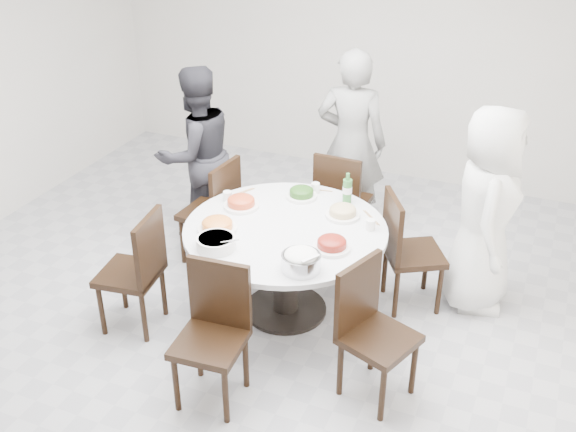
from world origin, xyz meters
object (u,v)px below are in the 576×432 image
at_px(chair_sw, 129,271).
at_px(diner_right, 486,211).
at_px(rice_bowl, 301,262).
at_px(chair_se, 380,336).
at_px(chair_nw, 208,211).
at_px(diner_middle, 351,143).
at_px(diner_left, 197,154).
at_px(beverage_bottle, 347,188).
at_px(chair_s, 209,340).
at_px(soup_bowl, 216,243).
at_px(chair_ne, 414,251).
at_px(dining_table, 285,270).
at_px(chair_n, 343,199).

height_order(chair_sw, diner_right, diner_right).
bearing_deg(rice_bowl, chair_sw, -174.72).
xyz_separation_m(chair_se, rice_bowl, (-0.59, 0.13, 0.33)).
distance_m(chair_nw, diner_right, 2.27).
bearing_deg(diner_middle, chair_se, 105.61).
xyz_separation_m(diner_left, beverage_bottle, (1.49, -0.27, 0.08)).
bearing_deg(chair_s, beverage_bottle, 73.08).
xyz_separation_m(rice_bowl, soup_bowl, (-0.64, 0.02, -0.01)).
xyz_separation_m(chair_ne, beverage_bottle, (-0.58, 0.07, 0.40)).
distance_m(chair_ne, rice_bowl, 1.16).
distance_m(chair_s, soup_bowl, 0.73).
distance_m(dining_table, beverage_bottle, 0.80).
bearing_deg(dining_table, rice_bowl, -56.62).
height_order(diner_right, rice_bowl, diner_right).
bearing_deg(diner_middle, chair_ne, 123.68).
distance_m(chair_sw, beverage_bottle, 1.76).
bearing_deg(dining_table, soup_bowl, -126.17).
xyz_separation_m(chair_ne, chair_sw, (-1.86, -1.08, 0.00)).
bearing_deg(beverage_bottle, chair_nw, -175.00).
bearing_deg(soup_bowl, chair_s, -66.83).
height_order(chair_ne, chair_sw, same).
bearing_deg(chair_s, diner_left, 116.68).
distance_m(chair_s, rice_bowl, 0.77).
xyz_separation_m(dining_table, diner_middle, (0.03, 1.44, 0.49)).
bearing_deg(chair_sw, dining_table, 113.25).
bearing_deg(chair_ne, beverage_bottle, 52.67).
relative_size(dining_table, chair_nw, 1.58).
distance_m(chair_s, diner_middle, 2.53).
bearing_deg(chair_ne, chair_nw, 60.87).
relative_size(diner_right, diner_middle, 0.94).
bearing_deg(diner_left, rice_bowl, 80.35).
relative_size(chair_ne, beverage_bottle, 3.85).
xyz_separation_m(dining_table, chair_n, (0.09, 1.10, 0.10)).
distance_m(dining_table, chair_s, 1.07).
relative_size(chair_n, diner_left, 0.60).
bearing_deg(diner_left, diner_middle, 147.34).
height_order(chair_sw, soup_bowl, chair_sw).
xyz_separation_m(chair_n, chair_nw, (-1.00, -0.65, 0.00)).
bearing_deg(diner_right, diner_middle, 50.56).
relative_size(chair_sw, diner_right, 0.58).
distance_m(chair_nw, diner_middle, 1.42).
xyz_separation_m(dining_table, chair_sw, (-0.99, -0.60, 0.10)).
height_order(chair_se, diner_right, diner_right).
height_order(chair_se, rice_bowl, chair_se).
bearing_deg(chair_nw, chair_sw, 0.82).
distance_m(rice_bowl, soup_bowl, 0.64).
relative_size(chair_ne, chair_n, 1.00).
xyz_separation_m(dining_table, soup_bowl, (-0.33, -0.45, 0.42)).
bearing_deg(chair_n, diner_right, 164.15).
xyz_separation_m(chair_nw, diner_left, (-0.30, 0.37, 0.32)).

